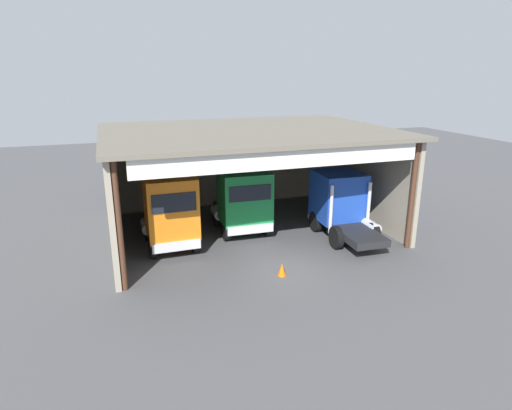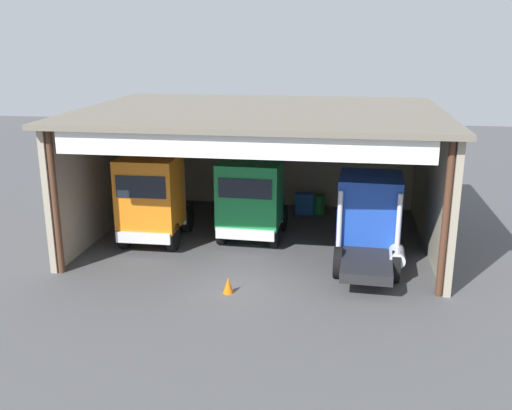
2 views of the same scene
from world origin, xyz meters
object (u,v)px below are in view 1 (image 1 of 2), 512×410
at_px(tool_cart, 253,200).
at_px(traffic_cone, 282,270).
at_px(oil_drum, 263,199).
at_px(truck_orange_right_bay, 170,212).
at_px(truck_green_center_left_bay, 243,201).
at_px(truck_blue_left_bay, 341,203).

distance_m(tool_cart, traffic_cone, 9.84).
bearing_deg(oil_drum, truck_orange_right_bay, -141.83).
bearing_deg(truck_orange_right_bay, traffic_cone, 131.80).
relative_size(truck_orange_right_bay, oil_drum, 5.37).
bearing_deg(traffic_cone, tool_cart, 78.67).
relative_size(truck_orange_right_bay, traffic_cone, 8.84).
bearing_deg(truck_orange_right_bay, truck_green_center_left_bay, -166.14).
bearing_deg(oil_drum, traffic_cone, -105.20).
distance_m(truck_green_center_left_bay, traffic_cone, 5.67).
bearing_deg(oil_drum, tool_cart, -176.15).
bearing_deg(traffic_cone, oil_drum, 74.80).
xyz_separation_m(truck_green_center_left_bay, truck_blue_left_bay, (4.85, -1.88, -0.04)).
height_order(truck_green_center_left_bay, truck_blue_left_bay, truck_green_center_left_bay).
xyz_separation_m(oil_drum, tool_cart, (-0.70, -0.05, 0.04)).
relative_size(truck_green_center_left_bay, oil_drum, 5.38).
height_order(truck_orange_right_bay, traffic_cone, truck_orange_right_bay).
bearing_deg(tool_cart, truck_orange_right_bay, -138.97).
height_order(truck_green_center_left_bay, traffic_cone, truck_green_center_left_bay).
height_order(truck_orange_right_bay, tool_cart, truck_orange_right_bay).
xyz_separation_m(truck_green_center_left_bay, traffic_cone, (0.07, -5.46, -1.52)).
bearing_deg(truck_orange_right_bay, tool_cart, -139.60).
distance_m(truck_orange_right_bay, traffic_cone, 6.23).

